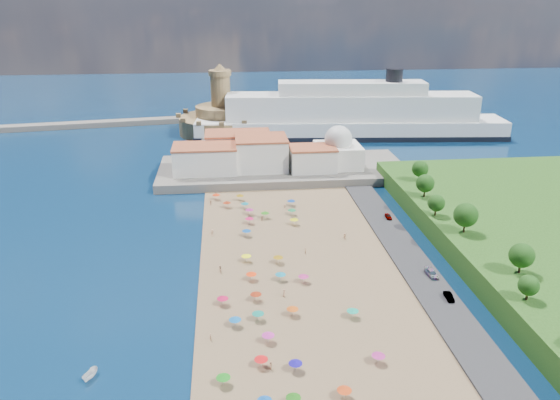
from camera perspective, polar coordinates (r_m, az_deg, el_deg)
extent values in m
plane|color=#071938|center=(133.52, -0.60, -7.09)|extent=(700.00, 700.00, 0.00)
cube|color=#59544C|center=(201.09, 0.29, 3.18)|extent=(90.00, 36.00, 3.00)
cube|color=#59544C|center=(233.66, -6.05, 5.51)|extent=(18.00, 70.00, 2.40)
cube|color=#59544C|center=(294.52, -25.66, 6.80)|extent=(199.03, 34.77, 2.60)
cube|color=silver|center=(194.55, -7.83, 4.21)|extent=(22.00, 14.00, 9.00)
cube|color=silver|center=(196.48, -1.97, 4.87)|extent=(18.00, 16.00, 11.00)
cube|color=silver|center=(195.09, 3.41, 4.27)|extent=(16.00, 12.00, 8.00)
cube|color=silver|center=(207.81, -4.42, 5.57)|extent=(24.00, 14.00, 10.00)
cube|color=silver|center=(200.67, 6.06, 4.66)|extent=(16.00, 16.00, 8.00)
sphere|color=silver|center=(199.10, 6.12, 6.32)|extent=(10.00, 10.00, 10.00)
cylinder|color=silver|center=(198.18, 6.16, 7.38)|extent=(1.20, 1.20, 1.60)
cylinder|color=#A08050|center=(262.09, -6.10, 7.82)|extent=(40.00, 40.00, 8.00)
cylinder|color=#A08050|center=(260.71, -6.16, 9.21)|extent=(24.00, 24.00, 5.00)
cylinder|color=#A08050|center=(258.99, -6.24, 11.27)|extent=(9.00, 9.00, 14.00)
cylinder|color=#A08050|center=(257.77, -6.31, 13.07)|extent=(10.40, 10.40, 2.40)
cone|color=#A08050|center=(257.42, -6.33, 13.66)|extent=(6.00, 6.00, 3.00)
cube|color=black|center=(256.07, 7.28, 6.81)|extent=(143.27, 33.04, 2.28)
cube|color=white|center=(255.34, 7.31, 7.48)|extent=(142.24, 32.56, 8.46)
cube|color=white|center=(253.27, 7.41, 9.65)|extent=(113.83, 26.42, 11.28)
cube|color=white|center=(251.79, 7.50, 11.54)|extent=(66.68, 18.69, 5.64)
cylinder|color=black|center=(254.40, 11.86, 12.66)|extent=(7.52, 7.52, 5.64)
cylinder|color=gray|center=(135.46, -3.54, -6.10)|extent=(0.07, 0.07, 2.00)
cone|color=#F9FF0D|center=(135.05, -3.55, -5.76)|extent=(2.50, 2.50, 0.60)
cylinder|color=gray|center=(118.41, -6.00, -10.46)|extent=(0.07, 0.07, 2.00)
cone|color=#BF0F40|center=(117.94, -6.02, -10.08)|extent=(2.50, 2.50, 0.60)
cylinder|color=gray|center=(169.95, 1.17, -0.30)|extent=(0.07, 0.07, 2.00)
cone|color=#0B3993|center=(169.63, 1.17, -0.01)|extent=(2.50, 2.50, 0.60)
cylinder|color=gray|center=(114.66, 7.59, -11.67)|extent=(0.07, 0.07, 2.00)
cone|color=#119B7A|center=(114.19, 7.61, -11.29)|extent=(2.50, 2.50, 0.60)
cylinder|color=gray|center=(112.96, -2.31, -12.03)|extent=(0.07, 0.07, 2.00)
cone|color=#0D7A67|center=(112.47, -2.32, -11.65)|extent=(2.50, 2.50, 0.60)
cylinder|color=gray|center=(103.19, 10.23, -15.98)|extent=(0.07, 0.07, 2.00)
cone|color=#B0257D|center=(102.66, 10.26, -15.58)|extent=(2.50, 2.50, 0.60)
cylinder|color=gray|center=(174.79, -4.20, 0.26)|extent=(0.07, 0.07, 2.00)
cone|color=#87630C|center=(174.48, -4.21, 0.54)|extent=(2.50, 2.50, 0.60)
cone|color=#1D6812|center=(92.71, 1.41, -19.81)|extent=(2.50, 2.50, 0.60)
cylinder|color=gray|center=(156.09, 1.48, -2.28)|extent=(0.07, 0.07, 2.00)
cone|color=#D0CD0B|center=(155.74, 1.48, -1.98)|extent=(2.50, 2.50, 0.60)
cylinder|color=gray|center=(106.71, -1.24, -14.22)|extent=(0.07, 0.07, 2.00)
cone|color=#BA2793|center=(106.19, -1.25, -13.82)|extent=(2.50, 2.50, 0.60)
cylinder|color=gray|center=(162.79, 1.25, -1.28)|extent=(0.07, 0.07, 2.00)
cone|color=#14733F|center=(162.46, 1.25, -0.98)|extent=(2.50, 2.50, 0.60)
cylinder|color=gray|center=(100.02, 1.62, -16.96)|extent=(0.07, 0.07, 2.00)
cone|color=#160B92|center=(99.47, 1.63, -16.55)|extent=(2.50, 2.50, 0.60)
cylinder|color=gray|center=(111.40, -4.71, -12.62)|extent=(0.07, 0.07, 2.00)
cone|color=#0D5EAC|center=(110.91, -4.72, -12.23)|extent=(2.50, 2.50, 0.60)
cylinder|color=gray|center=(149.16, -3.52, -3.46)|extent=(0.07, 0.07, 2.00)
cone|color=#0C479C|center=(148.79, -3.53, -3.14)|extent=(2.50, 2.50, 0.60)
cylinder|color=gray|center=(163.28, -3.21, -1.24)|extent=(0.07, 0.07, 2.00)
cone|color=#9C216F|center=(162.94, -3.21, -0.94)|extent=(2.50, 2.50, 0.60)
cylinder|color=gray|center=(127.21, -3.01, -7.99)|extent=(0.07, 0.07, 2.00)
cone|color=#F8370B|center=(126.78, -3.02, -7.63)|extent=(2.50, 2.50, 0.60)
cylinder|color=gray|center=(97.50, -5.93, -18.24)|extent=(0.07, 0.07, 2.00)
cone|color=#178317|center=(96.93, -5.95, -17.83)|extent=(2.50, 2.50, 0.60)
cylinder|color=gray|center=(168.07, -3.69, -0.59)|extent=(0.07, 0.07, 2.00)
cone|color=#0D6B7A|center=(167.74, -3.70, -0.30)|extent=(2.50, 2.50, 0.60)
cylinder|color=gray|center=(95.19, 6.72, -19.41)|extent=(0.07, 0.07, 2.00)
cone|color=red|center=(94.61, 6.75, -19.00)|extent=(2.50, 2.50, 0.60)
cylinder|color=gray|center=(126.92, 0.05, -8.03)|extent=(0.07, 0.07, 2.00)
cone|color=#107795|center=(126.49, 0.05, -7.67)|extent=(2.50, 2.50, 0.60)
cylinder|color=gray|center=(119.41, -2.53, -10.06)|extent=(0.07, 0.07, 2.00)
cone|color=maroon|center=(118.95, -2.54, -9.69)|extent=(2.50, 2.50, 0.60)
cylinder|color=gray|center=(176.15, -6.69, 0.34)|extent=(0.07, 0.07, 2.00)
cone|color=red|center=(175.84, -6.70, 0.61)|extent=(2.50, 2.50, 0.60)
cylinder|color=gray|center=(156.98, -3.21, -2.17)|extent=(0.07, 0.07, 2.00)
cone|color=#C50F4D|center=(156.63, -3.22, -1.87)|extent=(2.50, 2.50, 0.60)
cylinder|color=gray|center=(126.21, 2.47, -8.23)|extent=(0.07, 0.07, 2.00)
cone|color=#B92775|center=(125.78, 2.47, -7.87)|extent=(2.50, 2.50, 0.60)
cone|color=#0D4CAB|center=(92.20, -1.63, -20.09)|extent=(2.50, 2.50, 0.60)
cylinder|color=gray|center=(134.59, -0.19, -6.24)|extent=(0.07, 0.07, 2.00)
cone|color=#946B0D|center=(134.19, -0.19, -5.90)|extent=(2.50, 2.50, 0.60)
cylinder|color=gray|center=(100.91, -1.98, -16.57)|extent=(0.07, 0.07, 2.00)
cone|color=red|center=(100.37, -1.99, -16.16)|extent=(2.50, 2.50, 0.60)
cylinder|color=gray|center=(114.35, 1.31, -11.57)|extent=(0.07, 0.07, 2.00)
cone|color=#CE5110|center=(113.87, 1.32, -11.19)|extent=(2.50, 2.50, 0.60)
cylinder|color=gray|center=(160.69, -1.57, -1.58)|extent=(0.07, 0.07, 2.00)
cone|color=#277B15|center=(160.35, -1.57, -1.29)|extent=(2.50, 2.50, 0.60)
cylinder|color=gray|center=(169.26, -5.57, -0.49)|extent=(0.07, 0.07, 2.00)
cone|color=maroon|center=(168.93, -5.58, -0.20)|extent=(2.50, 2.50, 0.60)
imported|color=tan|center=(171.99, -7.26, -0.26)|extent=(1.06, 0.85, 1.68)
imported|color=tan|center=(167.49, 0.52, -0.70)|extent=(1.05, 0.64, 1.58)
imported|color=tan|center=(158.88, -1.89, -1.91)|extent=(1.04, 0.97, 1.71)
imported|color=tan|center=(108.03, -7.26, -14.06)|extent=(0.57, 0.67, 1.55)
imported|color=tan|center=(150.58, -7.09, -3.39)|extent=(1.30, 1.29, 1.80)
imported|color=tan|center=(148.23, 6.79, -3.79)|extent=(1.59, 1.43, 1.76)
imported|color=tan|center=(100.48, -0.96, -16.91)|extent=(0.83, 1.52, 1.56)
imported|color=tan|center=(139.30, 2.67, -5.36)|extent=(0.49, 0.66, 1.66)
imported|color=tan|center=(120.85, 0.43, -9.67)|extent=(0.95, 1.07, 1.84)
imported|color=tan|center=(131.00, -6.29, -7.22)|extent=(0.88, 1.04, 1.89)
imported|color=white|center=(104.20, -19.22, -16.89)|extent=(2.78, 4.11, 1.49)
imported|color=gray|center=(124.67, 17.24, -9.60)|extent=(1.51, 3.93, 1.28)
imported|color=gray|center=(162.67, 11.26, -1.68)|extent=(1.62, 3.79, 1.28)
imported|color=gray|center=(132.86, 15.57, -7.39)|extent=(2.41, 5.08, 1.43)
cylinder|color=#382314|center=(118.89, 24.41, -8.99)|extent=(0.50, 0.50, 2.27)
sphere|color=#14380F|center=(117.95, 24.55, -8.12)|extent=(4.09, 4.09, 4.09)
cylinder|color=#382314|center=(128.76, 23.77, -6.38)|extent=(0.50, 0.50, 2.98)
sphere|color=#14380F|center=(127.64, 23.95, -5.31)|extent=(5.37, 5.37, 5.37)
cylinder|color=#382314|center=(144.68, 18.71, -2.60)|extent=(0.50, 0.50, 3.39)
sphere|color=#14380F|center=(143.56, 18.85, -1.48)|extent=(6.09, 6.09, 6.09)
cylinder|color=#382314|center=(153.41, 15.94, -1.10)|extent=(0.50, 0.50, 2.59)
sphere|color=#14380F|center=(152.59, 16.02, -0.29)|extent=(4.67, 4.67, 4.67)
cylinder|color=#382314|center=(166.55, 14.85, 0.82)|extent=(0.50, 0.50, 2.98)
sphere|color=#14380F|center=(165.68, 14.94, 1.69)|extent=(5.36, 5.36, 5.36)
cylinder|color=#382314|center=(180.42, 14.36, 2.40)|extent=(0.50, 0.50, 2.91)
sphere|color=#14380F|center=(179.64, 14.43, 3.19)|extent=(5.24, 5.24, 5.24)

